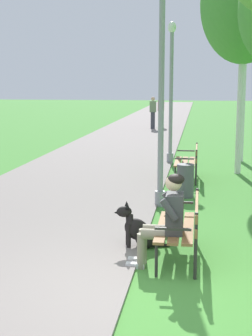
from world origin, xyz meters
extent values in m
plane|color=#478E38|center=(0.00, 0.00, 0.00)|extent=(120.00, 120.00, 0.00)
cube|color=gray|center=(-2.22, 24.00, 0.02)|extent=(4.22, 60.00, 0.04)
cube|color=olive|center=(0.20, 1.38, 0.45)|extent=(0.14, 1.50, 0.04)
cube|color=olive|center=(0.38, 1.38, 0.45)|extent=(0.14, 1.50, 0.04)
cube|color=olive|center=(0.55, 1.38, 0.45)|extent=(0.14, 1.50, 0.04)
cube|color=olive|center=(0.66, 1.38, 0.59)|extent=(0.04, 1.50, 0.11)
cube|color=olive|center=(0.66, 1.38, 0.77)|extent=(0.04, 1.50, 0.11)
cylinder|color=#2D2B28|center=(0.18, 2.07, 0.23)|extent=(0.04, 0.04, 0.45)
cylinder|color=#2D2B28|center=(0.66, 2.07, 0.43)|extent=(0.04, 0.04, 0.85)
cube|color=#2D2B28|center=(0.38, 2.07, 0.63)|extent=(0.45, 0.04, 0.03)
cylinder|color=#2D2B28|center=(0.18, 0.69, 0.23)|extent=(0.04, 0.04, 0.45)
cylinder|color=#2D2B28|center=(0.66, 0.69, 0.43)|extent=(0.04, 0.04, 0.85)
cube|color=#2D2B28|center=(0.38, 0.69, 0.63)|extent=(0.45, 0.04, 0.03)
cube|color=olive|center=(0.16, 7.06, 0.45)|extent=(0.14, 1.50, 0.04)
cube|color=olive|center=(0.34, 7.06, 0.45)|extent=(0.14, 1.50, 0.04)
cube|color=olive|center=(0.51, 7.06, 0.45)|extent=(0.14, 1.50, 0.04)
cube|color=olive|center=(0.62, 7.06, 0.59)|extent=(0.04, 1.50, 0.11)
cube|color=olive|center=(0.62, 7.06, 0.77)|extent=(0.04, 1.50, 0.11)
cylinder|color=#2D2B28|center=(0.14, 7.75, 0.23)|extent=(0.04, 0.04, 0.45)
cylinder|color=#2D2B28|center=(0.62, 7.75, 0.43)|extent=(0.04, 0.04, 0.85)
cube|color=#2D2B28|center=(0.34, 7.75, 0.63)|extent=(0.45, 0.04, 0.03)
cylinder|color=#2D2B28|center=(0.14, 6.37, 0.23)|extent=(0.04, 0.04, 0.45)
cylinder|color=#2D2B28|center=(0.62, 6.37, 0.43)|extent=(0.04, 0.04, 0.85)
cube|color=#2D2B28|center=(0.34, 6.37, 0.63)|extent=(0.45, 0.04, 0.03)
cylinder|color=gray|center=(0.17, 1.15, 0.47)|extent=(0.42, 0.14, 0.14)
cylinder|color=gray|center=(-0.04, 1.15, 0.24)|extent=(0.11, 0.11, 0.47)
cube|color=silver|center=(-0.12, 1.15, 0.04)|extent=(0.24, 0.09, 0.07)
cylinder|color=gray|center=(0.17, 0.95, 0.47)|extent=(0.42, 0.14, 0.14)
cylinder|color=gray|center=(-0.04, 0.95, 0.24)|extent=(0.11, 0.11, 0.47)
cube|color=silver|center=(-0.12, 0.95, 0.04)|extent=(0.24, 0.09, 0.07)
cube|color=#3F3F42|center=(0.38, 1.05, 0.73)|extent=(0.22, 0.36, 0.52)
cylinder|color=#3F3F42|center=(0.32, 1.25, 0.83)|extent=(0.25, 0.09, 0.30)
cylinder|color=#3F3F42|center=(0.32, 0.85, 0.83)|extent=(0.25, 0.09, 0.30)
sphere|color=beige|center=(0.36, 1.05, 1.13)|extent=(0.21, 0.21, 0.21)
ellipsoid|color=black|center=(0.39, 1.05, 1.18)|extent=(0.22, 0.23, 0.14)
ellipsoid|color=black|center=(-0.05, 1.78, 0.16)|extent=(0.42, 0.37, 0.32)
ellipsoid|color=black|center=(-0.19, 1.74, 0.29)|extent=(0.54, 0.35, 0.48)
ellipsoid|color=black|center=(-0.15, 1.75, 0.32)|extent=(0.39, 0.28, 0.27)
cylinder|color=black|center=(-0.34, 1.76, 0.19)|extent=(0.06, 0.06, 0.38)
cylinder|color=black|center=(-0.30, 1.64, 0.19)|extent=(0.06, 0.06, 0.38)
cylinder|color=black|center=(-0.30, 1.70, 0.43)|extent=(0.15, 0.19, 0.19)
ellipsoid|color=black|center=(-0.38, 1.68, 0.56)|extent=(0.25, 0.20, 0.16)
cone|color=black|center=(-0.47, 1.65, 0.55)|extent=(0.12, 0.11, 0.09)
cone|color=black|center=(-0.35, 1.74, 0.66)|extent=(0.06, 0.06, 0.09)
cone|color=black|center=(-0.33, 1.65, 0.66)|extent=(0.06, 0.06, 0.09)
cylinder|color=black|center=(0.14, 1.83, 0.03)|extent=(0.28, 0.12, 0.04)
cylinder|color=gray|center=(-0.06, 4.30, 0.15)|extent=(0.20, 0.20, 0.30)
cylinder|color=gray|center=(-0.06, 4.30, 2.10)|extent=(0.11, 0.11, 4.19)
cylinder|color=gray|center=(-0.18, 9.57, 0.15)|extent=(0.20, 0.20, 0.30)
cylinder|color=gray|center=(-0.18, 9.57, 1.91)|extent=(0.11, 0.11, 3.83)
ellipsoid|color=silver|center=(-0.18, 9.57, 3.95)|extent=(0.24, 0.24, 0.32)
cylinder|color=silver|center=(1.70, 8.11, 1.72)|extent=(0.16, 0.16, 3.45)
ellipsoid|color=#4C933D|center=(1.70, 8.11, 4.36)|extent=(2.19, 2.04, 3.03)
cylinder|color=silver|center=(1.93, 10.22, 1.76)|extent=(0.17, 0.17, 3.51)
ellipsoid|color=#4C933D|center=(1.93, 10.22, 4.24)|extent=(1.49, 1.60, 2.43)
cylinder|color=#515156|center=(0.40, 5.15, 0.35)|extent=(0.36, 0.36, 0.70)
cylinder|color=#383842|center=(-1.68, 20.12, 0.44)|extent=(0.22, 0.22, 0.88)
cube|color=#6B7F5B|center=(-1.68, 20.12, 1.16)|extent=(0.32, 0.20, 0.56)
sphere|color=tan|center=(-1.68, 20.12, 1.55)|extent=(0.20, 0.20, 0.20)
cylinder|color=#383842|center=(-1.35, 21.18, 0.44)|extent=(0.22, 0.22, 0.88)
cube|color=maroon|center=(-1.35, 21.18, 1.16)|extent=(0.32, 0.20, 0.56)
sphere|color=beige|center=(-1.35, 21.18, 1.55)|extent=(0.20, 0.20, 0.20)
camera|label=1|loc=(0.66, -5.20, 2.41)|focal=53.28mm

